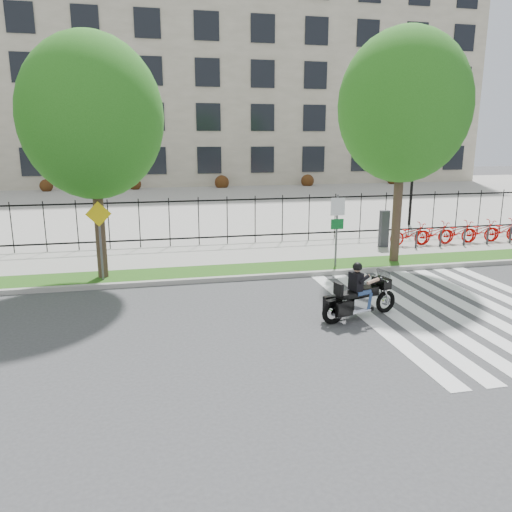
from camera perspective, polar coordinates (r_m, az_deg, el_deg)
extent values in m
plane|color=#39393C|center=(12.59, 3.49, -7.75)|extent=(120.00, 120.00, 0.00)
cube|color=#98968F|center=(16.35, -0.41, -2.44)|extent=(60.00, 0.20, 0.15)
cube|color=#265615|center=(17.15, -1.00, -1.68)|extent=(60.00, 1.50, 0.15)
cube|color=gray|center=(19.53, -2.45, 0.19)|extent=(60.00, 3.50, 0.15)
cube|color=gray|center=(36.71, -7.23, 6.28)|extent=(80.00, 34.00, 0.10)
cube|color=gray|center=(56.64, -9.52, 18.77)|extent=(60.00, 20.00, 20.00)
cylinder|color=black|center=(26.91, 17.35, 7.39)|extent=(0.14, 0.14, 4.00)
cylinder|color=black|center=(26.80, 17.64, 11.43)|extent=(0.06, 0.70, 0.70)
sphere|color=white|center=(26.63, 16.99, 11.68)|extent=(0.36, 0.36, 0.36)
sphere|color=white|center=(26.97, 18.32, 11.61)|extent=(0.36, 0.36, 0.36)
cylinder|color=#3B2820|center=(16.50, -17.46, 3.93)|extent=(0.32, 0.32, 3.70)
ellipsoid|color=#206316|center=(16.32, -18.26, 14.85)|extent=(4.29, 4.29, 4.93)
cylinder|color=#3B2820|center=(18.58, 15.85, 5.63)|extent=(0.32, 0.32, 4.08)
ellipsoid|color=#206316|center=(18.46, 16.55, 16.11)|extent=(4.51, 4.51, 5.19)
cube|color=#2D2D33|center=(21.06, 14.41, 3.03)|extent=(0.35, 0.25, 1.50)
imported|color=#C10400|center=(21.67, 17.21, 2.40)|extent=(1.81, 0.63, 0.95)
cylinder|color=#2D2D33|center=(21.27, 17.84, 1.81)|extent=(0.08, 0.08, 0.70)
imported|color=#C10400|center=(22.23, 19.69, 2.48)|extent=(1.81, 0.63, 0.95)
cylinder|color=#2D2D33|center=(21.84, 20.35, 1.91)|extent=(0.08, 0.08, 0.70)
imported|color=#C10400|center=(22.83, 22.04, 2.55)|extent=(1.81, 0.63, 0.95)
cylinder|color=#2D2D33|center=(22.45, 22.72, 1.99)|extent=(0.08, 0.08, 0.70)
imported|color=#C10400|center=(23.46, 24.26, 2.62)|extent=(1.81, 0.63, 0.95)
cylinder|color=#2D2D33|center=(23.09, 24.96, 2.07)|extent=(0.08, 0.08, 0.70)
imported|color=#C10400|center=(24.13, 26.37, 2.67)|extent=(1.81, 0.63, 0.95)
cylinder|color=#2D2D33|center=(23.77, 27.08, 2.15)|extent=(0.08, 0.08, 0.70)
cylinder|color=#59595B|center=(17.38, 9.18, 2.83)|extent=(0.07, 0.07, 2.50)
cube|color=white|center=(17.21, 9.34, 5.59)|extent=(0.50, 0.03, 0.60)
cube|color=#0C6626|center=(17.30, 9.26, 3.62)|extent=(0.45, 0.03, 0.35)
cylinder|color=#59595B|center=(16.27, -17.34, 1.49)|extent=(0.07, 0.07, 2.40)
cube|color=yellow|center=(16.08, -17.57, 4.60)|extent=(0.78, 0.03, 0.78)
torus|color=black|center=(13.69, 14.58, -5.07)|extent=(0.63, 0.28, 0.62)
torus|color=black|center=(12.65, 8.82, -6.32)|extent=(0.67, 0.30, 0.65)
cube|color=black|center=(13.41, 14.15, -2.98)|extent=(0.39, 0.55, 0.27)
cube|color=#26262B|center=(13.40, 14.40, -2.10)|extent=(0.25, 0.47, 0.27)
cube|color=silver|center=(13.09, 11.68, -5.30)|extent=(0.60, 0.44, 0.36)
cube|color=black|center=(13.17, 12.65, -3.89)|extent=(0.56, 0.42, 0.23)
cube|color=black|center=(12.82, 10.65, -4.36)|extent=(0.69, 0.48, 0.13)
cube|color=black|center=(12.55, 9.40, -3.75)|extent=(0.17, 0.32, 0.30)
cube|color=black|center=(12.48, 10.07, -5.95)|extent=(0.47, 0.26, 0.36)
cube|color=black|center=(12.88, 8.61, -5.27)|extent=(0.47, 0.26, 0.36)
cube|color=black|center=(12.83, 11.34, -2.86)|extent=(0.30, 0.40, 0.47)
sphere|color=tan|center=(12.76, 11.51, -1.38)|extent=(0.21, 0.21, 0.21)
sphere|color=black|center=(12.75, 11.51, -1.23)|extent=(0.24, 0.24, 0.24)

